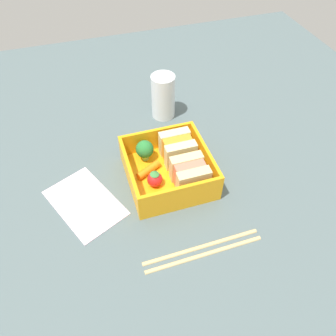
# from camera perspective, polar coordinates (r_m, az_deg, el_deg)

# --- Properties ---
(ground_plane) EXTENTS (1.20, 1.20, 0.02)m
(ground_plane) POSITION_cam_1_polar(r_m,az_deg,el_deg) (0.62, 0.00, -2.29)
(ground_plane) COLOR #4D5D5F
(bento_tray) EXTENTS (0.15, 0.15, 0.01)m
(bento_tray) POSITION_cam_1_polar(r_m,az_deg,el_deg) (0.61, 0.00, -1.32)
(bento_tray) COLOR #F6A114
(bento_tray) RESTS_ON ground_plane
(bento_rim) EXTENTS (0.15, 0.15, 0.05)m
(bento_rim) POSITION_cam_1_polar(r_m,az_deg,el_deg) (0.59, 0.00, 0.54)
(bento_rim) COLOR #F6A114
(bento_rim) RESTS_ON bento_tray
(sandwich_left) EXTENTS (0.06, 0.06, 0.05)m
(sandwich_left) POSITION_cam_1_polar(r_m,az_deg,el_deg) (0.62, 1.65, 3.42)
(sandwich_left) COLOR beige
(sandwich_left) RESTS_ON bento_tray
(sandwich_center_left) EXTENTS (0.06, 0.06, 0.05)m
(sandwich_center_left) POSITION_cam_1_polar(r_m,az_deg,el_deg) (0.57, 3.80, -1.08)
(sandwich_center_left) COLOR #D8C183
(sandwich_center_left) RESTS_ON bento_tray
(broccoli_floret) EXTENTS (0.03, 0.03, 0.04)m
(broccoli_floret) POSITION_cam_1_polar(r_m,az_deg,el_deg) (0.62, -4.07, 3.23)
(broccoli_floret) COLOR #84C170
(broccoli_floret) RESTS_ON bento_tray
(carrot_stick_left) EXTENTS (0.04, 0.05, 0.01)m
(carrot_stick_left) POSITION_cam_1_polar(r_m,az_deg,el_deg) (0.60, -3.40, -0.31)
(carrot_stick_left) COLOR orange
(carrot_stick_left) RESTS_ON bento_tray
(strawberry_far_left) EXTENTS (0.03, 0.03, 0.03)m
(strawberry_far_left) POSITION_cam_1_polar(r_m,az_deg,el_deg) (0.58, -2.31, -1.91)
(strawberry_far_left) COLOR red
(strawberry_far_left) RESTS_ON bento_tray
(carrot_stick_far_left) EXTENTS (0.02, 0.04, 0.01)m
(carrot_stick_far_left) POSITION_cam_1_polar(r_m,az_deg,el_deg) (0.56, -1.56, -5.34)
(carrot_stick_far_left) COLOR orange
(carrot_stick_far_left) RESTS_ON bento_tray
(chopstick_pair) EXTENTS (0.02, 0.19, 0.01)m
(chopstick_pair) POSITION_cam_1_polar(r_m,az_deg,el_deg) (0.53, 6.11, -13.98)
(chopstick_pair) COLOR tan
(chopstick_pair) RESTS_ON ground_plane
(drinking_glass) EXTENTS (0.05, 0.05, 0.10)m
(drinking_glass) POSITION_cam_1_polar(r_m,az_deg,el_deg) (0.72, -0.84, 12.35)
(drinking_glass) COLOR white
(drinking_glass) RESTS_ON ground_plane
(folded_napkin) EXTENTS (0.17, 0.14, 0.00)m
(folded_napkin) POSITION_cam_1_polar(r_m,az_deg,el_deg) (0.60, -14.27, -5.83)
(folded_napkin) COLOR silver
(folded_napkin) RESTS_ON ground_plane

